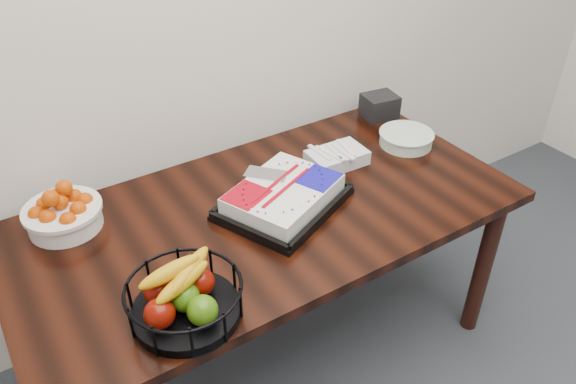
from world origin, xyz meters
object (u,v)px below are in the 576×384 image
napkin_box (380,106)px  plate_stack (406,139)px  table (268,229)px  fruit_basket (185,297)px  cake_tray (283,197)px  tangerine_bowl (62,210)px

napkin_box → plate_stack: bearing=-105.3°
table → fruit_basket: size_ratio=5.49×
table → cake_tray: size_ratio=3.36×
tangerine_bowl → fruit_basket: bearing=-73.2°
fruit_basket → plate_stack: size_ratio=1.43×
tangerine_bowl → napkin_box: 1.43m
tangerine_bowl → napkin_box: (1.43, 0.04, -0.02)m
tangerine_bowl → napkin_box: bearing=1.7°
table → plate_stack: 0.74m
fruit_basket → table: bearing=34.1°
napkin_box → table: bearing=-157.4°
cake_tray → tangerine_bowl: bearing=156.1°
fruit_basket → napkin_box: fruit_basket is taller
table → cake_tray: (0.06, -0.01, 0.13)m
cake_tray → fruit_basket: size_ratio=1.63×
cake_tray → fruit_basket: (-0.51, -0.29, 0.03)m
table → plate_stack: bearing=6.0°
table → tangerine_bowl: size_ratio=6.87×
plate_stack → napkin_box: napkin_box is taller
fruit_basket → napkin_box: (1.25, 0.64, -0.02)m
tangerine_bowl → plate_stack: size_ratio=1.15×
table → tangerine_bowl: tangerine_bowl is taller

